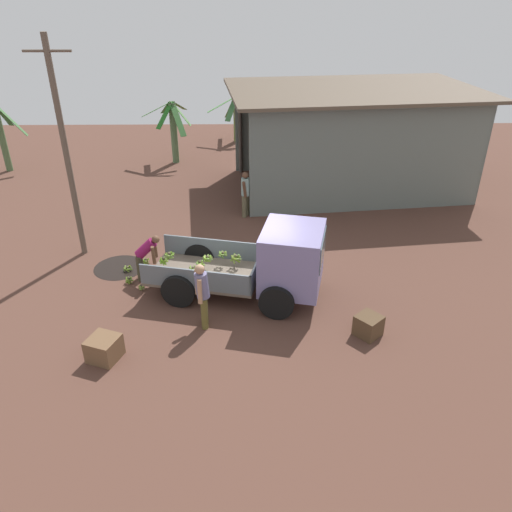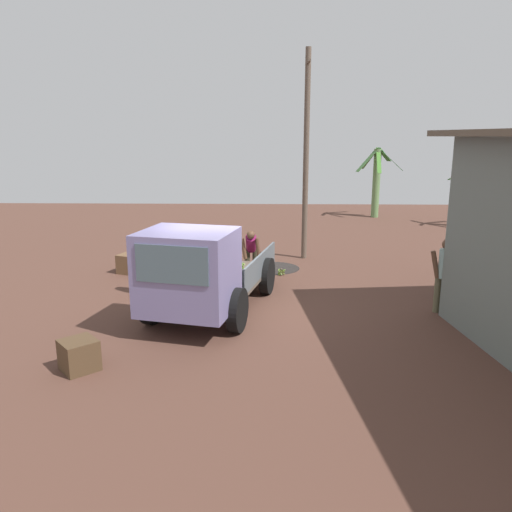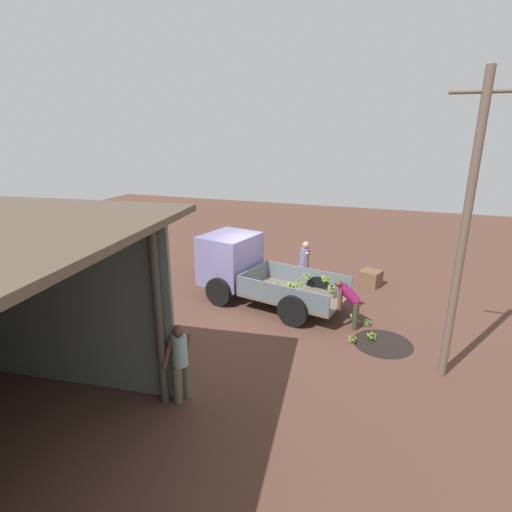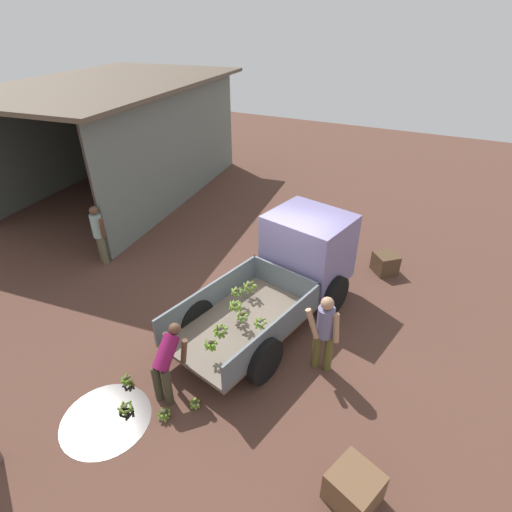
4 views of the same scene
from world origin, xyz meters
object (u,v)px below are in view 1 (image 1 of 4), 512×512
at_px(utility_pole, 66,151).
at_px(wooden_crate_0, 104,348).
at_px(cargo_truck, 275,262).
at_px(person_bystander_near_shed, 246,192).
at_px(person_foreground_visitor, 202,293).
at_px(banana_bunch_on_ground_0, 146,261).
at_px(banana_bunch_on_ground_1, 142,287).
at_px(banana_bunch_on_ground_3, 129,280).
at_px(wooden_crate_1, 368,326).
at_px(person_worker_loading, 146,254).
at_px(banana_bunch_on_ground_2, 128,268).

bearing_deg(utility_pole, wooden_crate_0, -69.32).
bearing_deg(cargo_truck, person_bystander_near_shed, 111.06).
xyz_separation_m(person_foreground_visitor, person_bystander_near_shed, (1.02, 6.51, -0.03)).
bearing_deg(banana_bunch_on_ground_0, utility_pole, 159.45).
distance_m(person_foreground_visitor, banana_bunch_on_ground_1, 2.61).
distance_m(banana_bunch_on_ground_3, wooden_crate_1, 6.64).
xyz_separation_m(utility_pole, person_worker_loading, (2.26, -1.60, -2.45)).
relative_size(cargo_truck, person_worker_loading, 3.57).
relative_size(utility_pole, wooden_crate_0, 9.85).
bearing_deg(wooden_crate_1, person_bystander_near_shed, 112.81).
distance_m(banana_bunch_on_ground_1, banana_bunch_on_ground_3, 0.54).
bearing_deg(wooden_crate_1, cargo_truck, 142.27).
height_order(cargo_truck, wooden_crate_1, cargo_truck).
relative_size(person_bystander_near_shed, banana_bunch_on_ground_0, 7.11).
relative_size(utility_pole, person_foreground_visitor, 3.69).
xyz_separation_m(person_foreground_visitor, banana_bunch_on_ground_2, (-2.43, 2.68, -0.87)).
bearing_deg(utility_pole, wooden_crate_1, -28.15).
bearing_deg(person_worker_loading, utility_pole, 143.91).
bearing_deg(person_foreground_visitor, person_worker_loading, -55.35).
distance_m(banana_bunch_on_ground_2, banana_bunch_on_ground_3, 0.71).
distance_m(person_bystander_near_shed, wooden_crate_0, 8.34).
height_order(banana_bunch_on_ground_0, wooden_crate_1, wooden_crate_1).
distance_m(person_foreground_visitor, banana_bunch_on_ground_0, 3.73).
distance_m(cargo_truck, banana_bunch_on_ground_1, 3.76).
bearing_deg(cargo_truck, utility_pole, 168.85).
distance_m(banana_bunch_on_ground_1, banana_bunch_on_ground_2, 1.19).
bearing_deg(person_foreground_visitor, wooden_crate_1, 170.32).
height_order(person_foreground_visitor, wooden_crate_0, person_foreground_visitor).
relative_size(person_foreground_visitor, person_bystander_near_shed, 1.03).
bearing_deg(banana_bunch_on_ground_2, banana_bunch_on_ground_1, -59.79).
bearing_deg(banana_bunch_on_ground_3, banana_bunch_on_ground_0, 75.28).
height_order(person_foreground_visitor, banana_bunch_on_ground_2, person_foreground_visitor).
xyz_separation_m(banana_bunch_on_ground_1, wooden_crate_1, (5.77, -2.08, 0.17)).
xyz_separation_m(banana_bunch_on_ground_3, wooden_crate_1, (6.18, -2.42, 0.15)).
xyz_separation_m(cargo_truck, banana_bunch_on_ground_1, (-3.61, 0.41, -0.97)).
height_order(cargo_truck, banana_bunch_on_ground_3, cargo_truck).
bearing_deg(wooden_crate_0, banana_bunch_on_ground_2, 94.61).
xyz_separation_m(person_bystander_near_shed, banana_bunch_on_ground_0, (-2.99, -3.45, -0.81)).
relative_size(cargo_truck, banana_bunch_on_ground_2, 16.85).
xyz_separation_m(banana_bunch_on_ground_3, wooden_crate_0, (0.13, -3.18, 0.16)).
height_order(cargo_truck, wooden_crate_0, cargo_truck).
xyz_separation_m(cargo_truck, wooden_crate_0, (-3.89, -2.43, -0.80)).
relative_size(wooden_crate_0, wooden_crate_1, 1.18).
xyz_separation_m(banana_bunch_on_ground_0, banana_bunch_on_ground_1, (0.13, -1.40, -0.01)).
relative_size(cargo_truck, person_foreground_visitor, 2.83).
relative_size(cargo_truck, banana_bunch_on_ground_1, 22.97).
bearing_deg(wooden_crate_0, banana_bunch_on_ground_0, 87.95).
height_order(person_bystander_near_shed, banana_bunch_on_ground_1, person_bystander_near_shed).
height_order(banana_bunch_on_ground_1, banana_bunch_on_ground_2, banana_bunch_on_ground_1).
height_order(person_worker_loading, banana_bunch_on_ground_2, person_worker_loading).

